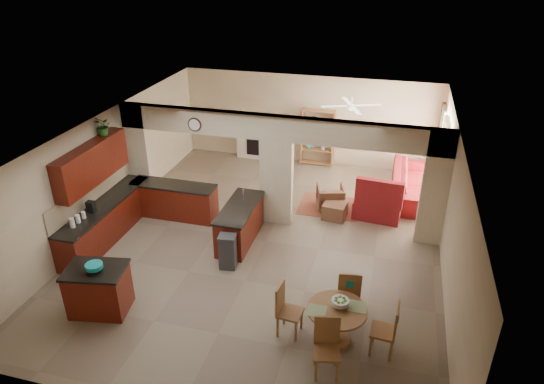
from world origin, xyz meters
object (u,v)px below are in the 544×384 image
(kitchen_island, at_px, (99,289))
(dining_table, at_px, (336,319))
(sofa, at_px, (412,183))
(armchair, at_px, (330,197))

(kitchen_island, relative_size, dining_table, 1.16)
(dining_table, relative_size, sofa, 0.38)
(sofa, bearing_deg, dining_table, 168.29)
(sofa, height_order, armchair, sofa)
(sofa, relative_size, armchair, 3.86)
(dining_table, relative_size, armchair, 1.48)
(sofa, bearing_deg, armchair, 121.21)
(kitchen_island, distance_m, dining_table, 4.48)
(dining_table, distance_m, armchair, 4.92)
(armchair, bearing_deg, dining_table, 83.95)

